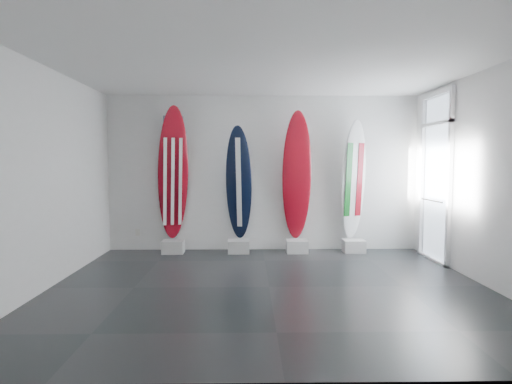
{
  "coord_description": "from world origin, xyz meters",
  "views": [
    {
      "loc": [
        -0.28,
        -5.61,
        1.7
      ],
      "look_at": [
        -0.16,
        1.4,
        1.21
      ],
      "focal_mm": 29.19,
      "sensor_mm": 36.0,
      "label": 1
    }
  ],
  "objects_px": {
    "surfboard_swiss": "(297,176)",
    "surfboard_italy": "(354,180)",
    "surfboard_usa": "(173,174)",
    "surfboard_navy": "(239,183)"
  },
  "relations": [
    {
      "from": "surfboard_swiss",
      "to": "surfboard_italy",
      "type": "height_order",
      "value": "surfboard_swiss"
    },
    {
      "from": "surfboard_usa",
      "to": "surfboard_navy",
      "type": "distance_m",
      "value": 1.25
    },
    {
      "from": "surfboard_usa",
      "to": "surfboard_italy",
      "type": "bearing_deg",
      "value": -20.64
    },
    {
      "from": "surfboard_swiss",
      "to": "surfboard_italy",
      "type": "distance_m",
      "value": 1.09
    },
    {
      "from": "surfboard_navy",
      "to": "surfboard_italy",
      "type": "bearing_deg",
      "value": 7.1
    },
    {
      "from": "surfboard_italy",
      "to": "surfboard_usa",
      "type": "bearing_deg",
      "value": 159.91
    },
    {
      "from": "surfboard_usa",
      "to": "surfboard_navy",
      "type": "height_order",
      "value": "surfboard_usa"
    },
    {
      "from": "surfboard_swiss",
      "to": "surfboard_italy",
      "type": "relative_size",
      "value": 1.07
    },
    {
      "from": "surfboard_italy",
      "to": "surfboard_swiss",
      "type": "bearing_deg",
      "value": 159.91
    },
    {
      "from": "surfboard_swiss",
      "to": "surfboard_usa",
      "type": "bearing_deg",
      "value": 178.76
    }
  ]
}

